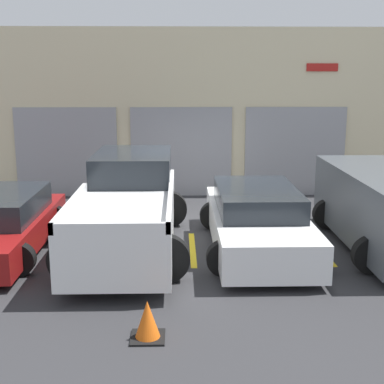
% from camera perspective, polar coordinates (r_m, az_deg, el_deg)
% --- Properties ---
extents(ground_plane, '(28.00, 28.00, 0.00)m').
position_cam_1_polar(ground_plane, '(13.02, -0.17, -3.26)').
color(ground_plane, '#2D2D30').
extents(shophouse_building, '(13.90, 0.68, 4.82)m').
position_cam_1_polar(shophouse_building, '(15.85, -0.47, 8.27)').
color(shophouse_building, beige).
rests_on(shophouse_building, ground).
extents(pickup_truck, '(2.46, 5.57, 1.80)m').
position_cam_1_polar(pickup_truck, '(11.16, -6.75, -1.50)').
color(pickup_truck, white).
rests_on(pickup_truck, ground).
extents(sedan_white, '(2.23, 4.69, 1.27)m').
position_cam_1_polar(sedan_white, '(11.03, 6.93, -3.00)').
color(sedan_white, white).
rests_on(sedan_white, ground).
extents(parking_stripe_left, '(0.12, 2.20, 0.01)m').
position_cam_1_polar(parking_stripe_left, '(11.31, -13.47, -6.05)').
color(parking_stripe_left, gold).
rests_on(parking_stripe_left, ground).
extents(parking_stripe_centre, '(0.12, 2.20, 0.01)m').
position_cam_1_polar(parking_stripe_centre, '(11.07, 0.07, -6.11)').
color(parking_stripe_centre, gold).
rests_on(parking_stripe_centre, ground).
extents(parking_stripe_right, '(0.12, 2.20, 0.01)m').
position_cam_1_polar(parking_stripe_right, '(11.44, 13.45, -5.84)').
color(parking_stripe_right, gold).
rests_on(parking_stripe_right, ground).
extents(traffic_cone, '(0.47, 0.47, 0.55)m').
position_cam_1_polar(traffic_cone, '(7.49, -4.77, -13.58)').
color(traffic_cone, black).
rests_on(traffic_cone, ground).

